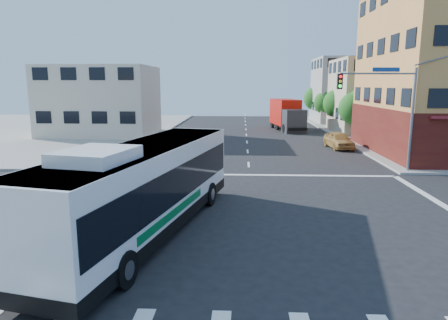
{
  "coord_description": "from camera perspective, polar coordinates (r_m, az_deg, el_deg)",
  "views": [
    {
      "loc": [
        -0.51,
        -16.35,
        5.88
      ],
      "look_at": [
        -1.48,
        4.98,
        1.85
      ],
      "focal_mm": 32.0,
      "sensor_mm": 36.0,
      "label": 1
    }
  ],
  "objects": [
    {
      "name": "building_east_far",
      "position": [
        66.67,
        18.07,
        9.43
      ],
      "size": [
        12.06,
        10.06,
        10.0
      ],
      "color": "#9C9B97",
      "rests_on": "ground"
    },
    {
      "name": "transit_bus",
      "position": [
        16.06,
        -11.12,
        -3.77
      ],
      "size": [
        5.62,
        13.59,
        3.93
      ],
      "rotation": [
        0.0,
        0.0,
        -0.22
      ],
      "color": "black",
      "rests_on": "ground"
    },
    {
      "name": "street_tree_c",
      "position": [
        61.58,
        14.39,
        8.11
      ],
      "size": [
        3.4,
        3.4,
        5.29
      ],
      "color": "#332012",
      "rests_on": "ground"
    },
    {
      "name": "building_east_near",
      "position": [
        53.29,
        22.02,
        8.45
      ],
      "size": [
        12.06,
        10.06,
        9.0
      ],
      "color": "#B6AB8B",
      "rests_on": "ground"
    },
    {
      "name": "parked_car",
      "position": [
        38.97,
        16.08,
        2.76
      ],
      "size": [
        2.33,
        4.79,
        1.57
      ],
      "primitive_type": "imported",
      "rotation": [
        0.0,
        0.0,
        0.1
      ],
      "color": "#B88B44",
      "rests_on": "ground"
    },
    {
      "name": "street_tree_d",
      "position": [
        69.42,
        13.07,
        8.77
      ],
      "size": [
        4.0,
        4.0,
        6.03
      ],
      "color": "#332012",
      "rests_on": "ground"
    },
    {
      "name": "box_truck",
      "position": [
        53.28,
        9.0,
        6.31
      ],
      "size": [
        4.04,
        9.16,
        3.98
      ],
      "rotation": [
        0.0,
        0.0,
        0.17
      ],
      "color": "#2A2B30",
      "rests_on": "ground"
    },
    {
      "name": "street_tree_a",
      "position": [
        46.03,
        18.41,
        7.3
      ],
      "size": [
        3.6,
        3.6,
        5.53
      ],
      "color": "#332012",
      "rests_on": "ground"
    },
    {
      "name": "signal_mast_ne",
      "position": [
        28.63,
        22.41,
        8.1
      ],
      "size": [
        7.91,
        1.13,
        8.07
      ],
      "color": "slate",
      "rests_on": "ground"
    },
    {
      "name": "ground",
      "position": [
        17.38,
        4.18,
        -9.11
      ],
      "size": [
        120.0,
        120.0,
        0.0
      ],
      "primitive_type": "plane",
      "color": "black",
      "rests_on": "ground"
    },
    {
      "name": "building_west",
      "position": [
        49.22,
        -17.16,
        8.04
      ],
      "size": [
        12.06,
        10.06,
        8.0
      ],
      "color": "beige",
      "rests_on": "ground"
    },
    {
      "name": "street_tree_b",
      "position": [
        53.76,
        16.12,
        8.01
      ],
      "size": [
        3.8,
        3.8,
        5.79
      ],
      "color": "#332012",
      "rests_on": "ground"
    }
  ]
}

